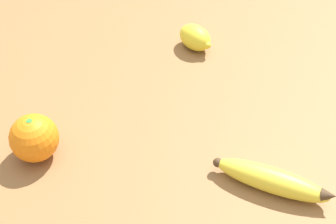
{
  "coord_description": "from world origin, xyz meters",
  "views": [
    {
      "loc": [
        0.14,
        -0.56,
        0.62
      ],
      "look_at": [
        -0.05,
        0.01,
        0.03
      ],
      "focal_mm": 50.0,
      "sensor_mm": 36.0,
      "label": 1
    }
  ],
  "objects": [
    {
      "name": "ground_plane",
      "position": [
        0.0,
        0.0,
        0.0
      ],
      "size": [
        3.0,
        3.0,
        0.0
      ],
      "primitive_type": "plane",
      "color": "olive"
    },
    {
      "name": "banana",
      "position": [
        0.16,
        -0.08,
        0.02
      ],
      "size": [
        0.2,
        0.06,
        0.04
      ],
      "rotation": [
        0.0,
        0.0,
        6.19
      ],
      "color": "yellow",
      "rests_on": "ground_plane"
    },
    {
      "name": "orange",
      "position": [
        -0.23,
        -0.13,
        0.04
      ],
      "size": [
        0.08,
        0.08,
        0.08
      ],
      "color": "orange",
      "rests_on": "ground_plane"
    },
    {
      "name": "lemon",
      "position": [
        -0.06,
        0.24,
        0.03
      ],
      "size": [
        0.09,
        0.08,
        0.05
      ],
      "rotation": [
        0.0,
        0.0,
        5.76
      ],
      "color": "yellow",
      "rests_on": "ground_plane"
    }
  ]
}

